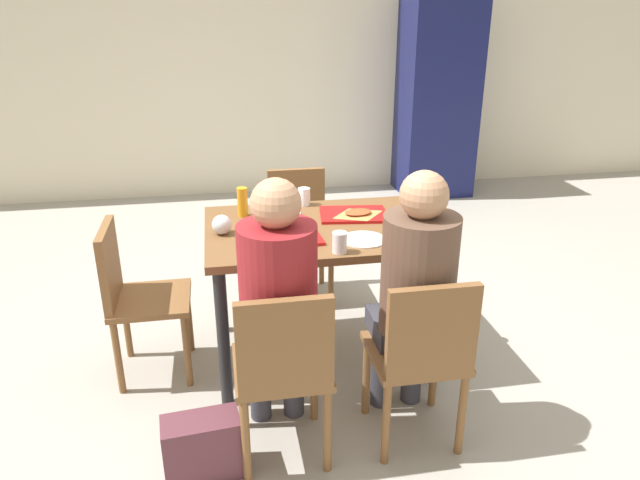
{
  "coord_description": "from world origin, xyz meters",
  "views": [
    {
      "loc": [
        -0.51,
        -2.82,
        1.87
      ],
      "look_at": [
        0.0,
        0.0,
        0.7
      ],
      "focal_mm": 33.04,
      "sensor_mm": 36.0,
      "label": 1
    }
  ],
  "objects_px": {
    "chair_near_left": "(283,365)",
    "paper_plate_near_edge": "(364,240)",
    "tray_red_near": "(284,238)",
    "main_table": "(320,244)",
    "soda_can": "(412,208)",
    "pizza_slice_b": "(358,213)",
    "drink_fridge": "(437,100)",
    "chair_near_right": "(422,351)",
    "paper_plate_center": "(281,213)",
    "chair_far_side": "(299,224)",
    "handbag": "(202,447)",
    "foil_bundle": "(222,225)",
    "person_in_brown_jacket": "(415,285)",
    "person_in_red": "(278,296)",
    "chair_left_end": "(133,290)",
    "pizza_slice_a": "(278,233)",
    "tray_red_far": "(353,214)",
    "condiment_bottle": "(243,202)",
    "plastic_cup_a": "(304,197)",
    "plastic_cup_b": "(340,243)"
  },
  "relations": [
    {
      "from": "chair_near_left",
      "to": "pizza_slice_b",
      "type": "bearing_deg",
      "value": 59.78
    },
    {
      "from": "handbag",
      "to": "drink_fridge",
      "type": "distance_m",
      "value": 4.43
    },
    {
      "from": "person_in_red",
      "to": "condiment_bottle",
      "type": "relative_size",
      "value": 7.84
    },
    {
      "from": "soda_can",
      "to": "chair_near_right",
      "type": "bearing_deg",
      "value": -104.18
    },
    {
      "from": "tray_red_near",
      "to": "person_in_brown_jacket",
      "type": "bearing_deg",
      "value": -45.61
    },
    {
      "from": "main_table",
      "to": "paper_plate_near_edge",
      "type": "height_order",
      "value": "paper_plate_near_edge"
    },
    {
      "from": "paper_plate_center",
      "to": "soda_can",
      "type": "relative_size",
      "value": 1.8
    },
    {
      "from": "paper_plate_near_edge",
      "to": "soda_can",
      "type": "height_order",
      "value": "soda_can"
    },
    {
      "from": "drink_fridge",
      "to": "plastic_cup_b",
      "type": "bearing_deg",
      "value": -117.49
    },
    {
      "from": "person_in_brown_jacket",
      "to": "foil_bundle",
      "type": "distance_m",
      "value": 1.03
    },
    {
      "from": "chair_near_left",
      "to": "pizza_slice_a",
      "type": "xyz_separation_m",
      "value": [
        0.06,
        0.68,
        0.31
      ]
    },
    {
      "from": "main_table",
      "to": "soda_can",
      "type": "xyz_separation_m",
      "value": [
        0.5,
        0.02,
        0.16
      ]
    },
    {
      "from": "main_table",
      "to": "handbag",
      "type": "relative_size",
      "value": 3.71
    },
    {
      "from": "pizza_slice_a",
      "to": "condiment_bottle",
      "type": "distance_m",
      "value": 0.39
    },
    {
      "from": "pizza_slice_a",
      "to": "person_in_red",
      "type": "bearing_deg",
      "value": -96.62
    },
    {
      "from": "paper_plate_center",
      "to": "handbag",
      "type": "relative_size",
      "value": 0.69
    },
    {
      "from": "chair_far_side",
      "to": "person_in_brown_jacket",
      "type": "distance_m",
      "value": 1.51
    },
    {
      "from": "chair_far_side",
      "to": "foil_bundle",
      "type": "bearing_deg",
      "value": -121.53
    },
    {
      "from": "person_in_red",
      "to": "handbag",
      "type": "height_order",
      "value": "person_in_red"
    },
    {
      "from": "paper_plate_center",
      "to": "soda_can",
      "type": "height_order",
      "value": "soda_can"
    },
    {
      "from": "chair_left_end",
      "to": "pizza_slice_b",
      "type": "distance_m",
      "value": 1.25
    },
    {
      "from": "paper_plate_near_edge",
      "to": "pizza_slice_b",
      "type": "relative_size",
      "value": 0.89
    },
    {
      "from": "pizza_slice_b",
      "to": "drink_fridge",
      "type": "bearing_deg",
      "value": 61.89
    },
    {
      "from": "chair_near_right",
      "to": "paper_plate_center",
      "type": "relative_size",
      "value": 3.84
    },
    {
      "from": "chair_near_right",
      "to": "drink_fridge",
      "type": "relative_size",
      "value": 0.44
    },
    {
      "from": "pizza_slice_b",
      "to": "condiment_bottle",
      "type": "distance_m",
      "value": 0.63
    },
    {
      "from": "tray_red_near",
      "to": "condiment_bottle",
      "type": "bearing_deg",
      "value": 115.37
    },
    {
      "from": "main_table",
      "to": "pizza_slice_b",
      "type": "relative_size",
      "value": 4.78
    },
    {
      "from": "plastic_cup_a",
      "to": "foil_bundle",
      "type": "distance_m",
      "value": 0.61
    },
    {
      "from": "pizza_slice_a",
      "to": "drink_fridge",
      "type": "xyz_separation_m",
      "value": [
        1.93,
        2.97,
        0.15
      ]
    },
    {
      "from": "person_in_brown_jacket",
      "to": "paper_plate_center",
      "type": "distance_m",
      "value": 1.01
    },
    {
      "from": "drink_fridge",
      "to": "chair_near_left",
      "type": "bearing_deg",
      "value": -118.64
    },
    {
      "from": "foil_bundle",
      "to": "handbag",
      "type": "distance_m",
      "value": 1.06
    },
    {
      "from": "drink_fridge",
      "to": "soda_can",
      "type": "bearing_deg",
      "value": -112.86
    },
    {
      "from": "main_table",
      "to": "person_in_red",
      "type": "height_order",
      "value": "person_in_red"
    },
    {
      "from": "paper_plate_center",
      "to": "pizza_slice_b",
      "type": "bearing_deg",
      "value": -18.25
    },
    {
      "from": "chair_near_left",
      "to": "chair_left_end",
      "type": "height_order",
      "value": "same"
    },
    {
      "from": "tray_red_far",
      "to": "paper_plate_center",
      "type": "height_order",
      "value": "tray_red_far"
    },
    {
      "from": "soda_can",
      "to": "tray_red_near",
      "type": "bearing_deg",
      "value": -166.81
    },
    {
      "from": "chair_near_left",
      "to": "foil_bundle",
      "type": "xyz_separation_m",
      "value": [
        -0.21,
        0.78,
        0.34
      ]
    },
    {
      "from": "chair_near_left",
      "to": "paper_plate_near_edge",
      "type": "bearing_deg",
      "value": 50.3
    },
    {
      "from": "chair_near_left",
      "to": "chair_near_right",
      "type": "xyz_separation_m",
      "value": [
        0.59,
        0.0,
        0.0
      ]
    },
    {
      "from": "chair_far_side",
      "to": "soda_can",
      "type": "bearing_deg",
      "value": -57.13
    },
    {
      "from": "paper_plate_near_edge",
      "to": "tray_red_near",
      "type": "bearing_deg",
      "value": 167.79
    },
    {
      "from": "plastic_cup_a",
      "to": "drink_fridge",
      "type": "height_order",
      "value": "drink_fridge"
    },
    {
      "from": "chair_near_left",
      "to": "pizza_slice_a",
      "type": "bearing_deg",
      "value": 84.74
    },
    {
      "from": "foil_bundle",
      "to": "person_in_brown_jacket",
      "type": "bearing_deg",
      "value": -38.64
    },
    {
      "from": "person_in_red",
      "to": "paper_plate_near_edge",
      "type": "xyz_separation_m",
      "value": [
        0.47,
        0.43,
        0.04
      ]
    },
    {
      "from": "drink_fridge",
      "to": "person_in_red",
      "type": "bearing_deg",
      "value": -119.59
    },
    {
      "from": "chair_far_side",
      "to": "person_in_brown_jacket",
      "type": "relative_size",
      "value": 0.67
    }
  ]
}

